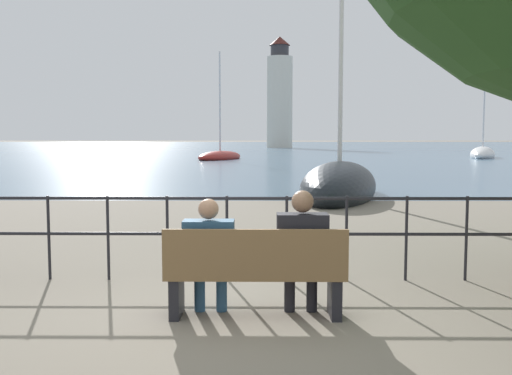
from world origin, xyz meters
name	(u,v)px	position (x,y,z in m)	size (l,w,h in m)	color
ground_plane	(255,316)	(0.00, 0.00, 0.00)	(1000.00, 1000.00, 0.00)	gray
harbor_water	(262,145)	(0.00, 160.51, 0.00)	(600.00, 300.00, 0.01)	slate
park_bench	(255,275)	(0.00, -0.06, 0.43)	(1.76, 0.45, 0.90)	brown
seated_person_left	(209,251)	(-0.46, 0.01, 0.65)	(0.50, 0.35, 1.17)	navy
seated_person_right	(302,247)	(0.46, 0.01, 0.69)	(0.50, 0.35, 1.25)	black
promenade_railing	(257,225)	(0.00, 1.44, 0.69)	(11.10, 0.04, 1.05)	black
sailboat_2	(220,156)	(-3.46, 42.46, 0.25)	(4.54, 7.35, 9.26)	maroon
sailboat_3	(339,186)	(2.40, 11.61, 0.34)	(3.64, 7.04, 9.77)	black
sailboat_4	(482,154)	(20.28, 46.90, 0.35)	(5.10, 8.37, 12.84)	white
harbor_lighthouse	(280,96)	(3.42, 104.10, 9.77)	(4.92, 4.92, 21.00)	silver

